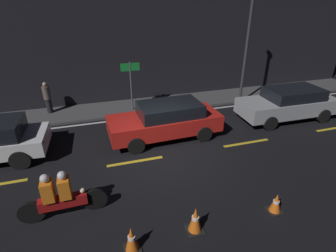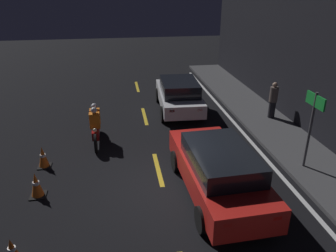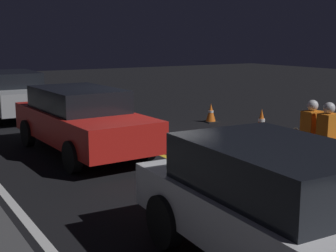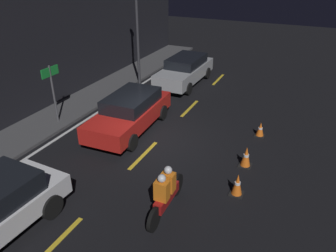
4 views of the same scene
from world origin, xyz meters
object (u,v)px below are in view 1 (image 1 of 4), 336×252
Objects in this scene: traffic_cone_near at (132,239)px; traffic_cone_far at (276,203)px; taxi_red at (166,120)px; motorcycle at (59,197)px; traffic_cone_mid at (195,220)px; hatchback_silver at (288,103)px; street_lamp at (247,43)px; pedestrian at (47,98)px; shop_sign at (131,77)px.

traffic_cone_near reaches higher than traffic_cone_far.
traffic_cone_near is (-2.29, -4.98, -0.44)m from taxi_red.
taxi_red is 2.03× the size of motorcycle.
motorcycle reaches higher than traffic_cone_mid.
hatchback_silver is 8.33m from traffic_cone_mid.
street_lamp is (3.19, 7.21, 2.95)m from traffic_cone_far.
pedestrian is (-4.80, 3.85, 0.11)m from taxi_red.
shop_sign is (-2.48, 7.98, 1.53)m from traffic_cone_far.
traffic_cone_mid is at bearing -25.84° from motorcycle.
motorcycle is (-3.86, -3.40, -0.13)m from taxi_red.
pedestrian is (-10.80, 3.77, 0.10)m from hatchback_silver.
traffic_cone_near is (1.57, -1.58, -0.31)m from motorcycle.
hatchback_silver is at bearing -62.28° from street_lamp.
traffic_cone_mid is 0.47× the size of pedestrian.
street_lamp reaches higher than traffic_cone_far.
shop_sign is at bearing 172.35° from street_lamp.
traffic_cone_mid is 8.08m from shop_sign.
taxi_red is at bearing 1.72° from hatchback_silver.
street_lamp is (5.52, 7.18, 2.88)m from traffic_cone_mid.
shop_sign is 5.90m from street_lamp.
shop_sign reaches higher than hatchback_silver.
traffic_cone_far is 0.24× the size of shop_sign.
street_lamp is at bearing -156.64° from taxi_red.
traffic_cone_mid is at bearing 37.43° from hatchback_silver.
taxi_red is at bearing -154.39° from street_lamp.
traffic_cone_far is at bearing -16.26° from motorcycle.
traffic_cone_mid reaches higher than traffic_cone_near.
taxi_red reaches higher than motorcycle.
street_lamp reaches higher than traffic_cone_near.
traffic_cone_near is 0.46× the size of pedestrian.
traffic_cone_near is at bearing -134.29° from street_lamp.
traffic_cone_near is 3.92m from traffic_cone_far.
motorcycle is at bearing 134.84° from traffic_cone_near.
shop_sign is at bearing -11.13° from pedestrian.
pedestrian is 0.27× the size of street_lamp.
taxi_red reaches higher than traffic_cone_far.
traffic_cone_mid is at bearing -64.76° from pedestrian.
shop_sign reaches higher than pedestrian.
street_lamp reaches higher than shop_sign.
pedestrian is at bearing 170.91° from street_lamp.
shop_sign is (1.44, 8.05, 1.46)m from traffic_cone_near.
taxi_red is 6.00m from hatchback_silver.
hatchback_silver is 7.54m from shop_sign.
traffic_cone_near is at bearing 32.34° from hatchback_silver.
taxi_red is 7.80× the size of traffic_cone_far.
street_lamp is at bearing 66.14° from traffic_cone_far.
taxi_red is 0.99× the size of hatchback_silver.
hatchback_silver is at bearing 36.51° from traffic_cone_mid.
motorcycle reaches higher than traffic_cone_near.
hatchback_silver reaches higher than motorcycle.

